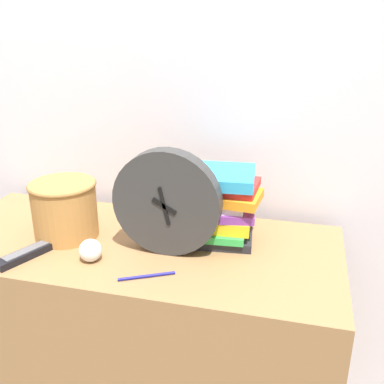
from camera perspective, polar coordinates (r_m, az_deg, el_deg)
The scene contains 8 objects.
wall_back at distance 1.49m, azimuth -3.43°, elevation 14.82°, with size 6.00×0.04×2.40m.
desk at distance 1.54m, azimuth -6.56°, elevation -18.87°, with size 1.18×0.51×0.76m.
desk_clock at distance 1.21m, azimuth -3.23°, elevation -1.39°, with size 0.30×0.05×0.30m.
book_stack at distance 1.30m, azimuth 3.30°, elevation -1.69°, with size 0.25×0.21×0.21m.
basket at distance 1.38m, azimuth -15.87°, elevation -1.94°, with size 0.20×0.20×0.17m.
tv_remote at distance 1.32m, azimuth -20.30°, elevation -7.39°, with size 0.11×0.18×0.02m.
crumpled_paper_ball at distance 1.25m, azimuth -12.78°, elevation -7.24°, with size 0.06×0.06×0.06m.
pen at distance 1.16m, azimuth -5.78°, elevation -10.58°, with size 0.13×0.07×0.01m.
Camera 1 is at (0.45, -0.83, 1.38)m, focal length 42.00 mm.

